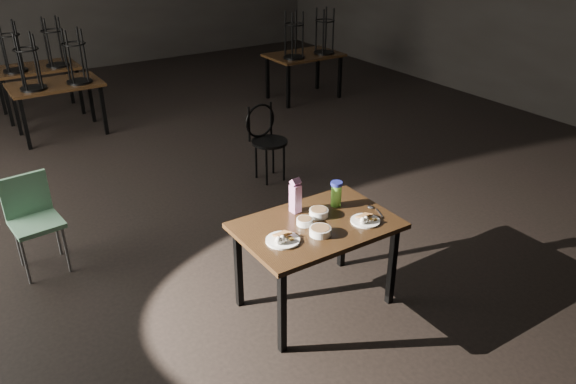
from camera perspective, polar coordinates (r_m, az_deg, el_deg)
main_table at (r=4.32m, az=2.91°, el=-4.12°), size 1.20×0.80×0.75m
plate_left at (r=4.04m, az=-0.54°, el=-4.77°), size 0.25×0.25×0.08m
plate_right at (r=4.33m, az=7.87°, el=-2.79°), size 0.23×0.23×0.07m
bowl_near at (r=4.25m, az=1.70°, el=-2.99°), size 0.12×0.12×0.05m
bowl_far at (r=4.36m, az=3.14°, el=-2.09°), size 0.15×0.15×0.06m
bowl_big at (r=4.12m, az=3.29°, el=-3.97°), size 0.16×0.16×0.06m
juice_carton at (r=4.38m, az=0.76°, el=-0.44°), size 0.08×0.08×0.29m
water_bottle at (r=4.50m, az=4.92°, el=-0.15°), size 0.11×0.11×0.21m
spoon at (r=4.53m, az=8.51°, el=-1.61°), size 0.06×0.21×0.01m
bentwood_chair at (r=6.57m, az=-2.26°, el=5.72°), size 0.43×0.42×0.89m
school_chair at (r=5.35m, az=-24.50°, el=-2.12°), size 0.43×0.43×0.86m
bg_table_left at (r=8.45m, az=-22.56°, el=10.11°), size 1.20×0.80×1.48m
bg_table_right at (r=9.53m, az=1.76°, el=13.81°), size 1.20×0.80×1.48m
bg_table_far at (r=9.51m, az=-24.24°, el=11.49°), size 1.20×0.80×1.48m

